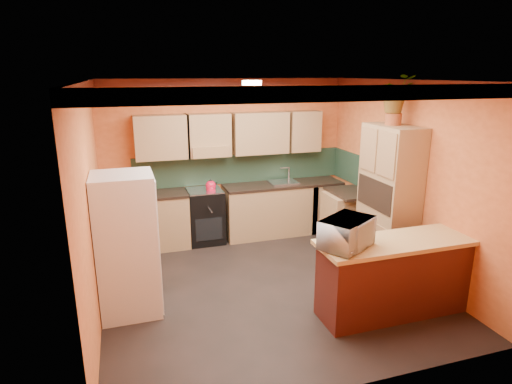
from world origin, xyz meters
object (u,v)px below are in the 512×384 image
stove (205,216)px  fridge (127,245)px  microwave (347,233)px  breakfast_bar (394,279)px  pantry (389,199)px  base_cabinets_back (241,213)px

stove → fridge: (-1.29, -1.91, 0.39)m
stove → microwave: bearing=-70.5°
breakfast_bar → pantry: bearing=60.9°
base_cabinets_back → stove: stove is taller
pantry → base_cabinets_back: bearing=133.2°
fridge → breakfast_bar: bearing=-18.4°
pantry → stove: bearing=142.2°
base_cabinets_back → stove: size_ratio=4.01×
fridge → microwave: (2.31, -0.99, 0.25)m
base_cabinets_back → stove: 0.63m
microwave → stove: bearing=76.8°
fridge → pantry: size_ratio=0.81×
stove → breakfast_bar: size_ratio=0.51×
fridge → breakfast_bar: size_ratio=0.94×
fridge → microwave: size_ratio=2.83×
breakfast_bar → microwave: (-0.67, 0.00, 0.66)m
pantry → microwave: size_ratio=3.50×
pantry → breakfast_bar: pantry is taller
stove → fridge: fridge is taller
stove → pantry: pantry is taller
base_cabinets_back → fridge: bearing=-135.0°
base_cabinets_back → breakfast_bar: same height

